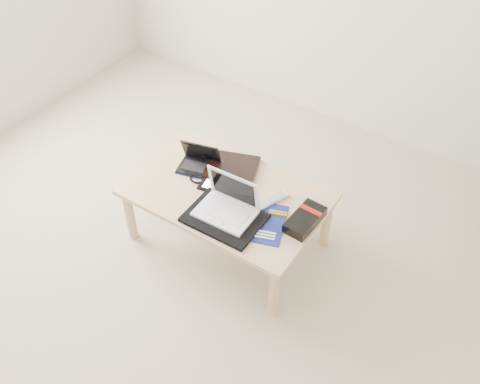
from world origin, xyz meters
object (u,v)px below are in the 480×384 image
Objects in this scene: coffee_table at (227,198)px; white_laptop at (228,204)px; gpu_box at (305,220)px; netbook at (199,163)px.

coffee_table is 0.20m from white_laptop.
white_laptop is at bearing -156.86° from gpu_box.
netbook reaches higher than coffee_table.
gpu_box is at bearing 3.71° from coffee_table.
netbook is 0.74m from gpu_box.
coffee_table is 0.49m from gpu_box.
coffee_table is 0.28m from netbook.
white_laptop reaches higher than coffee_table.
coffee_table is at bearing -176.29° from gpu_box.
coffee_table is 4.24× the size of gpu_box.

